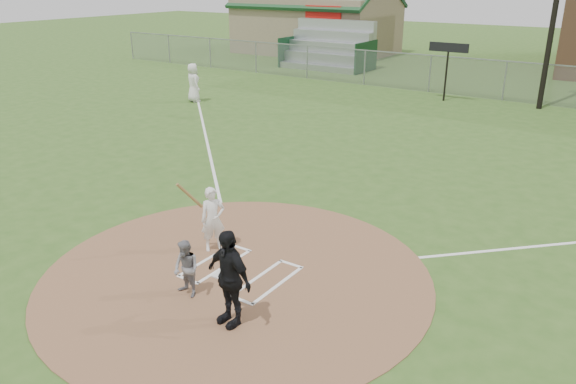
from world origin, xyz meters
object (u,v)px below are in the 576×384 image
Objects in this scene: home_plate at (227,274)px; batter_at_plate at (213,219)px; catcher at (186,269)px; ondeck_player at (193,83)px; umpire at (229,278)px.

batter_at_plate is at bearing 142.83° from home_plate.
ondeck_player is (-12.79, 14.01, 0.35)m from catcher.
umpire is 0.97× the size of ondeck_player.
ondeck_player is at bearing 134.93° from home_plate.
umpire is 1.06× the size of batter_at_plate.
ondeck_player reaches higher than catcher.
home_plate is 0.27× the size of batter_at_plate.
catcher is 2.06m from batter_at_plate.
catcher is at bearing 179.73° from umpire.
home_plate is 0.40× the size of catcher.
ondeck_player reaches higher than umpire.
umpire reaches higher than batter_at_plate.
catcher reaches higher than home_plate.
ondeck_player reaches higher than batter_at_plate.
catcher is (-0.14, -1.06, 0.58)m from home_plate.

